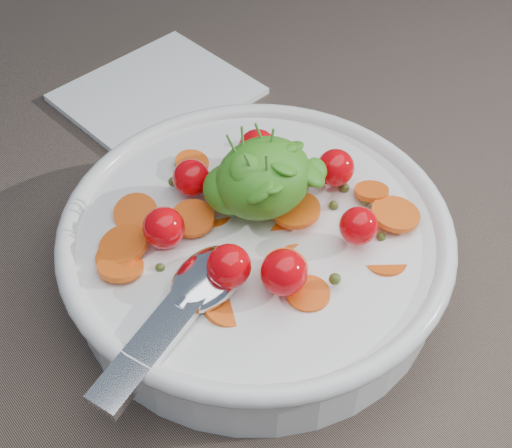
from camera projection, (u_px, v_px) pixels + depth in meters
ground at (277, 257)px, 0.54m from camera, size 6.00×6.00×0.00m
bowl at (256, 246)px, 0.51m from camera, size 0.30×0.28×0.12m
napkin at (157, 94)px, 0.68m from camera, size 0.17×0.15×0.01m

